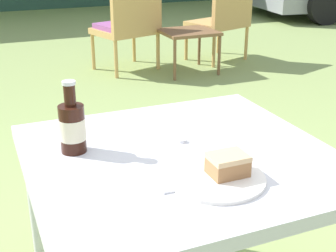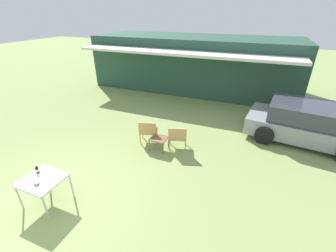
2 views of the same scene
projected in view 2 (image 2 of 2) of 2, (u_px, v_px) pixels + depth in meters
name	position (u px, v px, depth m)	size (l,w,h in m)	color
ground_plane	(50.00, 202.00, 5.44)	(60.00, 60.00, 0.00)	#8CA35B
cabin_building	(194.00, 63.00, 12.93)	(11.18, 5.02, 2.88)	#284C3D
parked_car	(305.00, 123.00, 7.82)	(4.05, 2.48, 1.33)	gray
wicker_chair_cushioned	(148.00, 130.00, 7.73)	(0.70, 0.64, 0.82)	tan
wicker_chair_plain	(178.00, 136.00, 7.35)	(0.71, 0.64, 0.82)	tan
garden_side_table	(159.00, 139.00, 7.34)	(0.54, 0.50, 0.43)	brown
patio_table	(43.00, 181.00, 5.14)	(0.88, 0.84, 0.72)	silver
cake_on_plate	(36.00, 184.00, 4.94)	(0.26, 0.26, 0.07)	white
cola_bottle_near	(37.00, 170.00, 5.28)	(0.08, 0.08, 0.22)	black
fork	(33.00, 184.00, 4.96)	(0.17, 0.02, 0.01)	silver
loose_bottle_cap	(46.00, 177.00, 5.15)	(0.03, 0.03, 0.01)	silver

